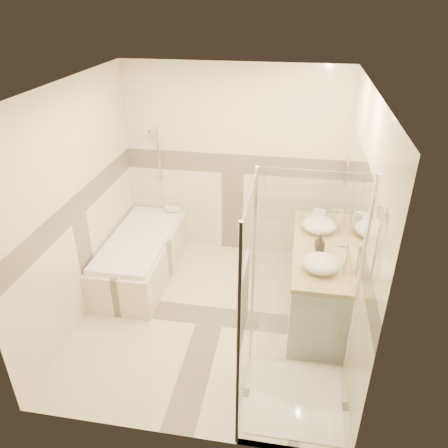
% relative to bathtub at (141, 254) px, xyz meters
% --- Properties ---
extents(room, '(2.82, 3.02, 2.52)m').
position_rel_bathtub_xyz_m(room, '(1.08, -0.64, 0.95)').
color(room, beige).
rests_on(room, ground).
extents(bathtub, '(0.75, 1.70, 0.56)m').
position_rel_bathtub_xyz_m(bathtub, '(0.00, 0.00, 0.00)').
color(bathtub, beige).
rests_on(bathtub, ground).
extents(vanity, '(0.58, 1.62, 0.85)m').
position_rel_bathtub_xyz_m(vanity, '(2.15, -0.35, 0.12)').
color(vanity, silver).
rests_on(vanity, ground).
extents(shower_enclosure, '(0.96, 0.93, 2.04)m').
position_rel_bathtub_xyz_m(shower_enclosure, '(1.86, -1.62, 0.20)').
color(shower_enclosure, beige).
rests_on(shower_enclosure, ground).
extents(vessel_sink_near, '(0.38, 0.38, 0.15)m').
position_rel_bathtub_xyz_m(vessel_sink_near, '(2.13, -0.01, 0.62)').
color(vessel_sink_near, white).
rests_on(vessel_sink_near, vanity).
extents(vessel_sink_far, '(0.36, 0.36, 0.14)m').
position_rel_bathtub_xyz_m(vessel_sink_far, '(2.13, -0.79, 0.61)').
color(vessel_sink_far, white).
rests_on(vessel_sink_far, vanity).
extents(faucet_near, '(0.12, 0.03, 0.29)m').
position_rel_bathtub_xyz_m(faucet_near, '(2.35, -0.01, 0.71)').
color(faucet_near, silver).
rests_on(faucet_near, vanity).
extents(faucet_far, '(0.12, 0.03, 0.30)m').
position_rel_bathtub_xyz_m(faucet_far, '(2.34, -0.79, 0.72)').
color(faucet_far, silver).
rests_on(faucet_far, vanity).
extents(amenity_bottle_a, '(0.09, 0.10, 0.16)m').
position_rel_bathtub_xyz_m(amenity_bottle_a, '(2.13, -0.44, 0.62)').
color(amenity_bottle_a, black).
rests_on(amenity_bottle_a, vanity).
extents(amenity_bottle_b, '(0.12, 0.12, 0.14)m').
position_rel_bathtub_xyz_m(amenity_bottle_b, '(2.13, -0.37, 0.61)').
color(amenity_bottle_b, black).
rests_on(amenity_bottle_b, vanity).
extents(folded_towels, '(0.19, 0.27, 0.08)m').
position_rel_bathtub_xyz_m(folded_towels, '(2.13, 0.27, 0.58)').
color(folded_towels, silver).
rests_on(folded_towels, vanity).
extents(rolled_towel, '(0.20, 0.09, 0.09)m').
position_rel_bathtub_xyz_m(rolled_towel, '(0.23, 0.71, 0.30)').
color(rolled_towel, silver).
rests_on(rolled_towel, bathtub).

